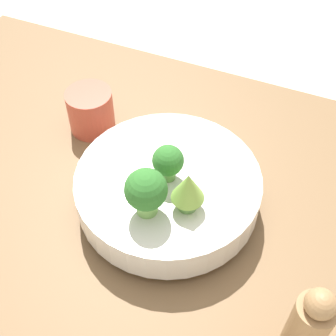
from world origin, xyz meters
The scene contains 8 objects.
ground_plane centered at (0.00, 0.00, 0.00)m, with size 6.00×6.00×0.00m, color beige.
table centered at (0.00, 0.00, 0.02)m, with size 1.11×0.66×0.03m.
bowl centered at (-0.01, 0.02, 0.07)m, with size 0.27×0.27×0.07m.
romanesco_piece_far centered at (-0.06, 0.06, 0.14)m, with size 0.05×0.05×0.07m.
broccoli_floret_back centered at (-0.01, 0.09, 0.14)m, with size 0.06×0.06×0.07m.
broccoli_floret_center centered at (-0.01, 0.02, 0.13)m, with size 0.05×0.05×0.06m.
cup centered at (0.18, -0.09, 0.07)m, with size 0.08×0.08×0.08m.
pepper_mill centered at (-0.24, 0.18, 0.11)m, with size 0.04×0.04×0.17m.
Camera 1 is at (-0.19, 0.42, 0.62)m, focal length 50.00 mm.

